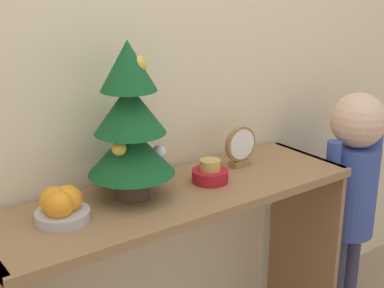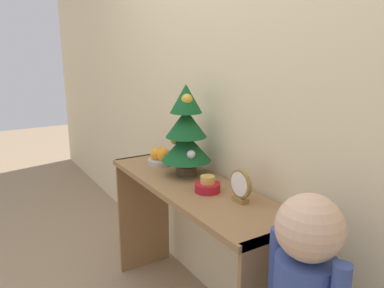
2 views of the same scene
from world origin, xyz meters
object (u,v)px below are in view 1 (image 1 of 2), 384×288
(child_figure, at_px, (352,180))
(fruit_bowl, at_px, (61,206))
(singing_bowl, at_px, (210,173))
(mini_tree, at_px, (130,123))
(desk_clock, at_px, (240,147))

(child_figure, bearing_deg, fruit_bowl, 175.80)
(fruit_bowl, bearing_deg, child_figure, -4.20)
(singing_bowl, height_order, child_figure, child_figure)
(mini_tree, height_order, fruit_bowl, mini_tree)
(mini_tree, bearing_deg, fruit_bowl, -173.63)
(desk_clock, height_order, child_figure, child_figure)
(singing_bowl, distance_m, desk_clock, 0.19)
(mini_tree, distance_m, fruit_bowl, 0.32)
(mini_tree, bearing_deg, singing_bowl, -9.27)
(fruit_bowl, bearing_deg, singing_bowl, -1.86)
(mini_tree, bearing_deg, desk_clock, 1.27)
(child_figure, bearing_deg, mini_tree, 173.06)
(mini_tree, xyz_separation_m, singing_bowl, (0.27, -0.04, -0.21))
(singing_bowl, relative_size, child_figure, 0.12)
(mini_tree, relative_size, child_figure, 0.48)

